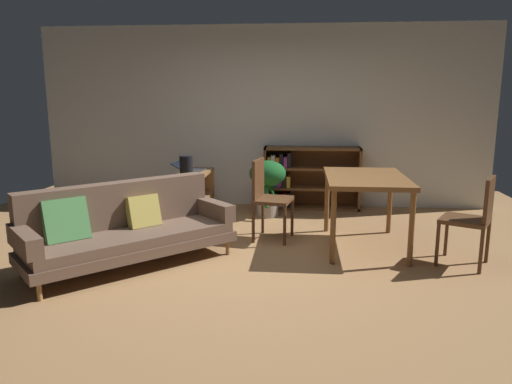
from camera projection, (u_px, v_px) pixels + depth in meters
name	position (u px, v px, depth m)	size (l,w,h in m)	color
ground_plane	(243.00, 262.00, 4.95)	(8.16, 8.16, 0.00)	#A87A4C
back_wall_panel	(264.00, 117.00, 7.32)	(6.80, 0.10, 2.70)	silver
fabric_couch	(125.00, 227.00, 4.82)	(2.00, 1.96, 0.81)	olive
media_console	(193.00, 197.00, 6.58)	(0.38, 1.21, 0.64)	olive
open_laptop	(190.00, 169.00, 6.76)	(0.48, 0.40, 0.11)	#333338
desk_speaker	(186.00, 167.00, 6.14)	(0.17, 0.17, 0.29)	black
potted_floor_plant	(268.00, 180.00, 6.71)	(0.51, 0.55, 0.79)	#9E9389
dining_table	(366.00, 183.00, 5.30)	(0.87, 1.30, 0.81)	brown
dining_chair_near	(473.00, 216.00, 4.74)	(0.59, 0.58, 0.91)	#56351E
dining_chair_far	(267.00, 194.00, 5.65)	(0.48, 0.52, 0.95)	#56351E
bookshelf	(304.00, 178.00, 7.24)	(1.42, 0.35, 0.93)	brown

